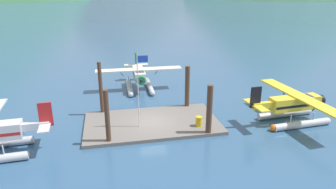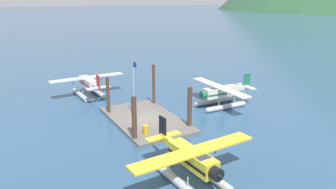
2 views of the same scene
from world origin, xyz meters
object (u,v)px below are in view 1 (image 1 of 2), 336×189
Objects in this scene: flagpole at (139,83)px; seaplane_yellow_stbd_aft at (294,106)px; fuel_drum at (199,121)px; seaplane_cream_bow_centre at (139,77)px; mooring_buoy at (274,128)px.

seaplane_yellow_stbd_aft is at bearing -5.63° from flagpole.
seaplane_yellow_stbd_aft is (9.08, -0.39, 0.84)m from fuel_drum.
fuel_drum is (5.08, -1.01, -3.59)m from flagpole.
fuel_drum is 12.93m from seaplane_cream_bow_centre.
seaplane_cream_bow_centre is at bearing 107.51° from fuel_drum.
seaplane_yellow_stbd_aft is at bearing -2.45° from fuel_drum.
fuel_drum is 1.41× the size of mooring_buoy.
seaplane_cream_bow_centre is (-12.96, 12.69, 0.00)m from seaplane_yellow_stbd_aft.
seaplane_cream_bow_centre reaches higher than mooring_buoy.
flagpole is 12.40m from mooring_buoy.
seaplane_yellow_stbd_aft is 18.14m from seaplane_cream_bow_centre.
mooring_buoy is at bearing -153.50° from seaplane_yellow_stbd_aft.
fuel_drum is 9.13m from seaplane_yellow_stbd_aft.
fuel_drum is 6.58m from mooring_buoy.
fuel_drum is at bearing 164.41° from mooring_buoy.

